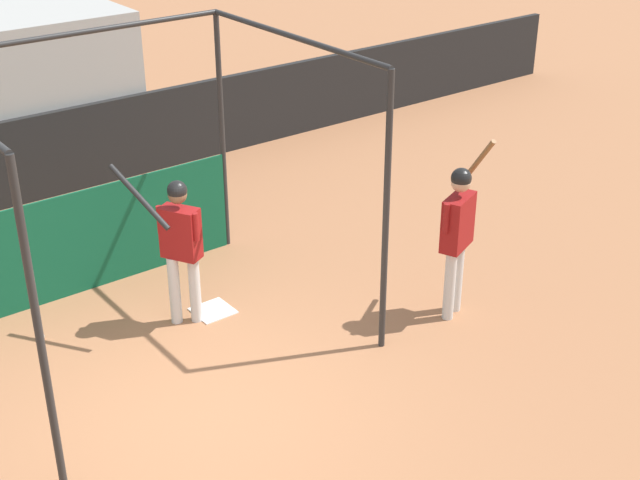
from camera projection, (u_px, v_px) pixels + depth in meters
The scene contains 6 objects.
ground_plane at pixel (203, 412), 8.82m from camera, with size 60.00×60.00×0.00m, color #9E6642.
batting_cage at pixel (112, 205), 10.15m from camera, with size 3.78×3.25×3.17m.
home_plate at pixel (213, 311), 10.54m from camera, with size 0.44×0.44×0.02m.
player_batter at pixel (180, 239), 9.87m from camera, with size 0.78×0.78×1.95m.
player_waiting at pixel (458, 227), 10.00m from camera, with size 0.70×0.61×2.13m.
baseball at pixel (41, 337), 9.97m from camera, with size 0.07×0.07×0.07m.
Camera 1 is at (-3.43, -6.36, 5.45)m, focal length 50.00 mm.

